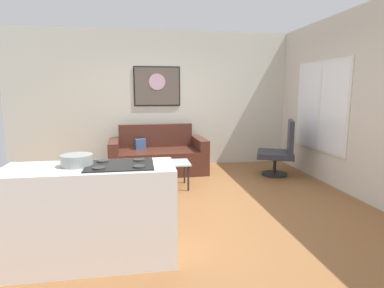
{
  "coord_description": "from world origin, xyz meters",
  "views": [
    {
      "loc": [
        -0.55,
        -4.27,
        1.58
      ],
      "look_at": [
        0.29,
        0.9,
        0.7
      ],
      "focal_mm": 29.59,
      "sensor_mm": 36.0,
      "label": 1
    }
  ],
  "objects_px": {
    "mixing_bowl": "(77,161)",
    "wall_painting": "(157,86)",
    "coffee_table": "(159,165)",
    "couch": "(158,157)",
    "armchair": "(281,150)"
  },
  "relations": [
    {
      "from": "mixing_bowl",
      "to": "wall_painting",
      "type": "relative_size",
      "value": 0.3
    },
    {
      "from": "coffee_table",
      "to": "mixing_bowl",
      "type": "relative_size",
      "value": 3.58
    },
    {
      "from": "wall_painting",
      "to": "mixing_bowl",
      "type": "bearing_deg",
      "value": -104.1
    },
    {
      "from": "couch",
      "to": "coffee_table",
      "type": "relative_size",
      "value": 1.85
    },
    {
      "from": "couch",
      "to": "mixing_bowl",
      "type": "distance_m",
      "value": 3.34
    },
    {
      "from": "armchair",
      "to": "wall_painting",
      "type": "distance_m",
      "value": 2.78
    },
    {
      "from": "mixing_bowl",
      "to": "armchair",
      "type": "bearing_deg",
      "value": 38.82
    },
    {
      "from": "couch",
      "to": "wall_painting",
      "type": "relative_size",
      "value": 1.97
    },
    {
      "from": "couch",
      "to": "coffee_table",
      "type": "height_order",
      "value": "couch"
    },
    {
      "from": "mixing_bowl",
      "to": "wall_painting",
      "type": "xyz_separation_m",
      "value": [
        0.94,
        3.72,
        0.72
      ]
    },
    {
      "from": "couch",
      "to": "armchair",
      "type": "relative_size",
      "value": 1.79
    },
    {
      "from": "wall_painting",
      "to": "coffee_table",
      "type": "bearing_deg",
      "value": -93.01
    },
    {
      "from": "armchair",
      "to": "mixing_bowl",
      "type": "xyz_separation_m",
      "value": [
        -3.16,
        -2.54,
        0.47
      ]
    },
    {
      "from": "coffee_table",
      "to": "armchair",
      "type": "xyz_separation_m",
      "value": [
        2.31,
        0.42,
        0.1
      ]
    },
    {
      "from": "coffee_table",
      "to": "mixing_bowl",
      "type": "bearing_deg",
      "value": -111.87
    }
  ]
}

